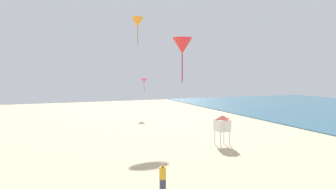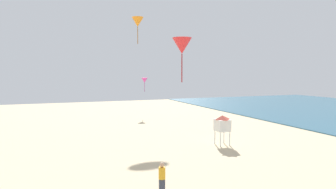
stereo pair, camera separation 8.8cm
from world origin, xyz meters
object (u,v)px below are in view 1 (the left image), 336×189
at_px(kite_magenta_delta, 144,80).
at_px(kite_red_delta, 182,46).
at_px(lifeguard_stand, 222,124).
at_px(kite_orange_delta, 138,22).
at_px(kite_flyer, 163,177).

xyz_separation_m(kite_magenta_delta, kite_red_delta, (-4.46, -23.65, 2.76)).
bearing_deg(lifeguard_stand, kite_magenta_delta, 89.60).
relative_size(kite_orange_delta, kite_red_delta, 0.80).
height_order(lifeguard_stand, kite_magenta_delta, kite_magenta_delta).
relative_size(kite_magenta_delta, kite_orange_delta, 0.90).
bearing_deg(kite_orange_delta, kite_magenta_delta, 71.48).
bearing_deg(kite_magenta_delta, lifeguard_stand, -87.39).
xyz_separation_m(kite_flyer, lifeguard_stand, (8.32, 7.77, 0.92)).
bearing_deg(lifeguard_stand, kite_orange_delta, 144.44).
height_order(kite_flyer, kite_red_delta, kite_red_delta).
bearing_deg(kite_red_delta, lifeguard_stand, 33.43).
bearing_deg(kite_flyer, lifeguard_stand, 71.16).
height_order(kite_flyer, kite_magenta_delta, kite_magenta_delta).
relative_size(lifeguard_stand, kite_red_delta, 0.87).
height_order(kite_flyer, kite_orange_delta, kite_orange_delta).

